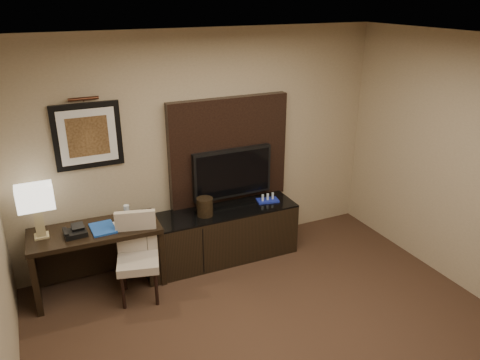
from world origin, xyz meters
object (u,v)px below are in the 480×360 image
desk (98,259)px  minibar_tray (268,198)px  tv (232,173)px  desk_chair (138,262)px  ice_bucket (205,207)px  desk_phone (75,230)px  credenza (220,235)px  table_lamp (38,214)px  water_bottle (127,213)px

desk → minibar_tray: minibar_tray is taller
tv → desk_chair: tv is taller
desk_chair → ice_bucket: size_ratio=4.14×
desk_phone → ice_bucket: size_ratio=1.03×
desk → credenza: size_ratio=0.72×
desk → table_lamp: 0.81m
desk_phone → credenza: bearing=-0.8°
minibar_tray → water_bottle: bearing=178.5°
credenza → water_bottle: water_bottle is taller
desk_chair → ice_bucket: (0.88, 0.33, 0.31)m
desk → table_lamp: table_lamp is taller
water_bottle → ice_bucket: (0.88, -0.08, -0.06)m
desk_chair → table_lamp: 1.11m
water_bottle → credenza: bearing=-2.3°
desk_chair → table_lamp: (-0.87, 0.43, 0.54)m
desk → credenza: bearing=2.4°
desk_chair → desk_phone: desk_chair is taller
credenza → desk: bearing=-179.2°
table_lamp → desk_phone: 0.40m
table_lamp → minibar_tray: table_lamp is taller
desk → desk_phone: (-0.19, -0.05, 0.42)m
desk → ice_bucket: ice_bucket is taller
desk → credenza: (1.43, -0.00, -0.04)m
desk → water_bottle: size_ratio=7.18×
water_bottle → desk_chair: bearing=-90.9°
desk_phone → ice_bucket: bearing=-2.0°
credenza → desk_phone: 1.69m
water_bottle → minibar_tray: (1.72, -0.05, -0.12)m
table_lamp → water_bottle: (0.88, -0.02, -0.17)m
tv → desk_chair: 1.56m
credenza → desk_chair: size_ratio=2.13×
desk_chair → tv: bearing=36.9°
table_lamp → desk_phone: bearing=-19.2°
credenza → ice_bucket: 0.47m
credenza → table_lamp: 2.06m
minibar_tray → desk_chair: bearing=-168.0°
credenza → ice_bucket: size_ratio=8.83×
ice_bucket → desk_phone: bearing=-179.4°
tv → minibar_tray: size_ratio=3.81×
desk_chair → ice_bucket: 0.99m
water_bottle → minibar_tray: size_ratio=0.72×
credenza → ice_bucket: ice_bucket is taller
tv → table_lamp: bearing=-176.6°
desk → ice_bucket: size_ratio=6.35×
desk_phone → ice_bucket: (1.43, 0.01, -0.03)m
desk → tv: size_ratio=1.35×
credenza → table_lamp: table_lamp is taller
desk → minibar_tray: (2.08, -0.00, 0.33)m
credenza → table_lamp: (-1.95, 0.06, 0.66)m
tv → credenza: bearing=-143.4°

